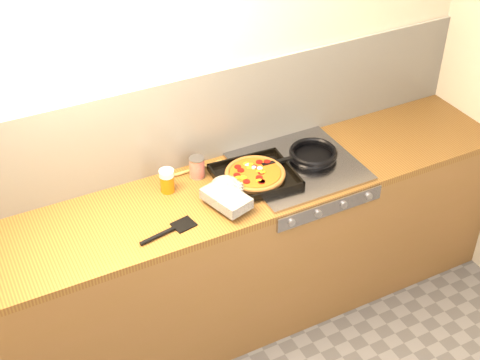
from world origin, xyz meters
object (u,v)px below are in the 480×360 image
pizza_on_tray (247,180)px  juice_glass (167,181)px  frying_pan (312,154)px  tomato_can (197,167)px

pizza_on_tray → juice_glass: size_ratio=4.30×
pizza_on_tray → frying_pan: size_ratio=1.23×
pizza_on_tray → tomato_can: size_ratio=4.71×
frying_pan → juice_glass: bearing=172.5°
pizza_on_tray → tomato_can: 0.27m
pizza_on_tray → juice_glass: juice_glass is taller
frying_pan → tomato_can: bearing=166.2°
frying_pan → pizza_on_tray: bearing=-173.0°
tomato_can → frying_pan: bearing=-13.8°
frying_pan → juice_glass: 0.78m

